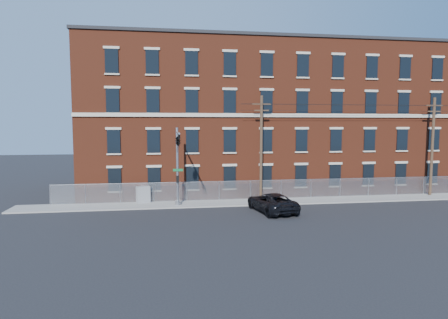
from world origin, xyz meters
name	(u,v)px	position (x,y,z in m)	size (l,w,h in m)	color
ground	(253,215)	(0.00, 0.00, 0.00)	(140.00, 140.00, 0.00)	black
sidewalk	(361,199)	(12.00, 5.00, 0.06)	(65.00, 3.00, 0.12)	gray
mill_building	(326,118)	(12.00, 13.93, 8.15)	(55.30, 14.32, 16.30)	#5F2413
chain_link_fence	(354,187)	(12.00, 6.30, 1.06)	(59.06, 0.06, 1.85)	#A5A8AD
traffic_signal_mast	(178,149)	(-6.00, 2.18, 5.39)	(0.90, 6.75, 7.00)	#9EA0A5
utility_pole_near	(261,146)	(2.00, 5.60, 5.34)	(1.80, 0.28, 10.00)	#412F20
utility_pole_mid	(432,145)	(20.00, 5.60, 5.34)	(1.80, 0.28, 10.00)	#412F20
overhead_wires	(434,107)	(20.00, 5.60, 9.12)	(40.00, 0.62, 0.62)	black
pickup_truck	(272,202)	(1.84, 1.13, 0.80)	(2.66, 5.77, 1.60)	black
utility_cabinet	(143,195)	(-9.17, 6.00, 0.88)	(1.22, 0.61, 1.52)	gray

